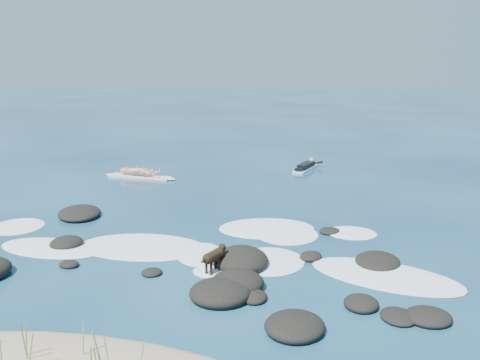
# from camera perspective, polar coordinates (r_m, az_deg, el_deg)

# --- Properties ---
(ground) EXTENTS (160.00, 160.00, 0.00)m
(ground) POSITION_cam_1_polar(r_m,az_deg,el_deg) (16.18, -5.00, -6.12)
(ground) COLOR #0A2642
(ground) RESTS_ON ground
(reef_rocks) EXTENTS (14.10, 8.19, 0.61)m
(reef_rocks) POSITION_cam_1_polar(r_m,az_deg,el_deg) (13.92, -7.19, -8.89)
(reef_rocks) COLOR black
(reef_rocks) RESTS_ON ground
(breaking_foam) EXTENTS (14.47, 6.02, 0.12)m
(breaking_foam) POSITION_cam_1_polar(r_m,az_deg,el_deg) (15.35, -2.36, -7.11)
(breaking_foam) COLOR white
(breaking_foam) RESTS_ON ground
(standing_surfer_rig) EXTENTS (3.48, 0.86, 1.98)m
(standing_surfer_rig) POSITION_cam_1_polar(r_m,az_deg,el_deg) (24.20, -10.69, 2.02)
(standing_surfer_rig) COLOR #F5E4C4
(standing_surfer_rig) RESTS_ON ground
(paddling_surfer_rig) EXTENTS (1.31, 2.52, 0.44)m
(paddling_surfer_rig) POSITION_cam_1_polar(r_m,az_deg,el_deg) (25.94, 7.07, 1.45)
(paddling_surfer_rig) COLOR white
(paddling_surfer_rig) RESTS_ON ground
(dog) EXTENTS (0.51, 1.05, 0.69)m
(dog) POSITION_cam_1_polar(r_m,az_deg,el_deg) (13.43, -2.76, -8.06)
(dog) COLOR black
(dog) RESTS_ON ground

